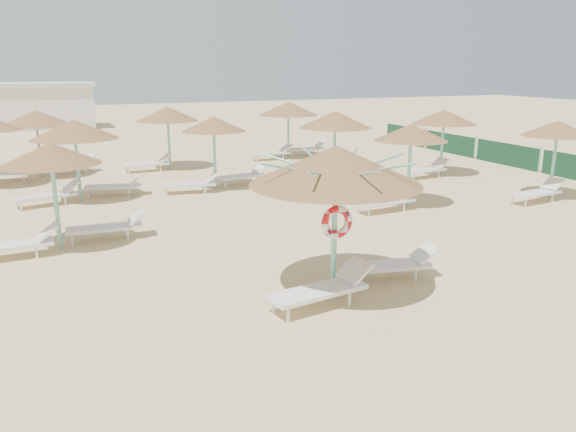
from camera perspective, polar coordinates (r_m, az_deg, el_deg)
name	(u,v)px	position (r m, az deg, el deg)	size (l,w,h in m)	color
ground	(336,288)	(11.66, 4.92, -7.26)	(120.00, 120.00, 0.00)	#DBB885
main_palapa	(336,166)	(10.69, 4.87, 5.11)	(3.31, 3.31, 2.97)	#6EC0B2
lounger_main_a	(324,288)	(10.67, 3.66, -7.32)	(2.15, 0.94, 0.75)	white
lounger_main_b	(394,264)	(12.19, 10.76, -4.78)	(2.01, 0.95, 0.70)	white
palapa_field	(230,123)	(21.71, -5.91, 9.36)	(21.06, 14.25, 2.72)	#6EC0B2
service_hut	(33,106)	(44.61, -24.47, 10.15)	(8.40, 4.40, 3.25)	silver
windbreak_fence	(507,155)	(27.56, 21.39, 5.84)	(0.08, 19.84, 1.10)	#1C552F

